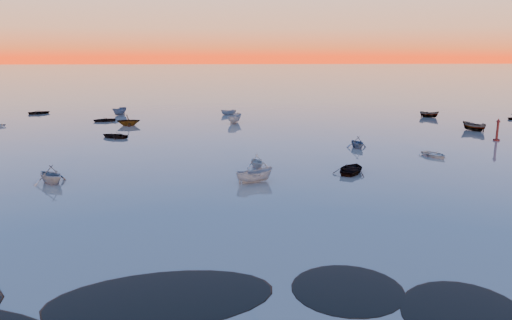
{
  "coord_description": "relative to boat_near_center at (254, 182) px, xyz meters",
  "views": [
    {
      "loc": [
        -3.59,
        -22.53,
        12.63
      ],
      "look_at": [
        -0.86,
        28.0,
        1.31
      ],
      "focal_mm": 35.0,
      "sensor_mm": 36.0,
      "label": 1
    }
  ],
  "objects": [
    {
      "name": "ground",
      "position": [
        1.23,
        76.0,
        0.0
      ],
      "size": [
        600.0,
        600.0,
        0.0
      ],
      "primitive_type": "plane",
      "color": "slate",
      "rests_on": "ground"
    },
    {
      "name": "moored_fleet",
      "position": [
        1.23,
        29.0,
        0.0
      ],
      "size": [
        124.0,
        58.0,
        1.2
      ],
      "primitive_type": null,
      "color": "beige",
      "rests_on": "ground"
    },
    {
      "name": "boat_near_center",
      "position": [
        0.0,
        0.0,
        0.0
      ],
      "size": [
        2.94,
        4.18,
        1.33
      ],
      "primitive_type": "imported",
      "rotation": [
        0.0,
        0.0,
        1.95
      ],
      "color": "slate",
      "rests_on": "ground"
    },
    {
      "name": "channel_marker",
      "position": [
        35.13,
        20.53,
        1.28
      ],
      "size": [
        0.91,
        0.91,
        3.24
      ],
      "color": "#410E0D",
      "rests_on": "ground"
    },
    {
      "name": "mud_lobes",
      "position": [
        1.23,
        -25.0,
        0.01
      ],
      "size": [
        140.0,
        6.0,
        0.07
      ],
      "primitive_type": null,
      "color": "black",
      "rests_on": "ground"
    },
    {
      "name": "boat_near_right",
      "position": [
        14.27,
        16.48,
        0.0
      ],
      "size": [
        3.61,
        2.22,
        1.17
      ],
      "primitive_type": "imported",
      "rotation": [
        0.0,
        0.0,
        3.37
      ],
      "color": "#384C6C",
      "rests_on": "ground"
    }
  ]
}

